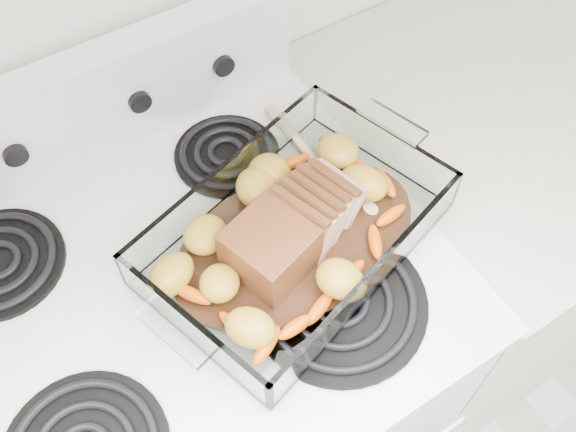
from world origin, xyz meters
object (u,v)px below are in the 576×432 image
counter_right (451,244)px  pork_roast (283,232)px  electric_range (201,390)px  baking_dish (295,236)px

counter_right → pork_roast: bearing=-174.5°
pork_roast → counter_right: bearing=7.2°
electric_range → pork_roast: bearing=-16.1°
baking_dish → pork_roast: 0.03m
counter_right → baking_dish: size_ratio=2.21×
electric_range → baking_dish: (0.19, -0.05, 0.48)m
counter_right → pork_roast: size_ratio=4.30×
electric_range → pork_roast: (0.17, -0.05, 0.51)m
counter_right → baking_dish: bearing=-174.3°
baking_dish → pork_roast: size_ratio=1.95×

